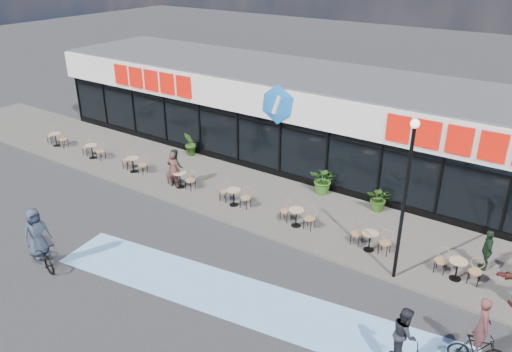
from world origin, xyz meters
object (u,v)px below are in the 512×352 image
(lamp_post, at_px, (406,190))
(potted_plant_mid, at_px, (324,180))
(bistro_set_0, at_px, (57,138))
(patron_right, at_px, (175,167))
(potted_plant_right, at_px, (379,199))
(cyclist_a, at_px, (403,345))
(pedestrian_a, at_px, (487,250))
(cyclist_b, at_px, (479,339))
(patron_left, at_px, (173,169))
(potted_plant_left, at_px, (190,144))

(lamp_post, height_order, potted_plant_mid, lamp_post)
(potted_plant_mid, bearing_deg, bistro_set_0, -168.19)
(potted_plant_mid, xyz_separation_m, patron_right, (-6.20, -3.08, 0.22))
(potted_plant_right, xyz_separation_m, patron_right, (-8.90, -2.93, 0.32))
(potted_plant_right, height_order, cyclist_a, cyclist_a)
(potted_plant_mid, distance_m, cyclist_a, 10.38)
(pedestrian_a, height_order, cyclist_a, cyclist_a)
(lamp_post, relative_size, pedestrian_a, 3.69)
(lamp_post, bearing_deg, cyclist_b, -36.92)
(patron_right, height_order, cyclist_a, cyclist_a)
(lamp_post, relative_size, patron_left, 3.25)
(potted_plant_left, relative_size, potted_plant_right, 1.21)
(patron_left, bearing_deg, potted_plant_left, -72.04)
(potted_plant_right, distance_m, patron_right, 9.38)
(potted_plant_right, height_order, patron_right, patron_right)
(potted_plant_mid, height_order, patron_left, patron_left)
(lamp_post, height_order, cyclist_b, lamp_post)
(potted_plant_left, height_order, potted_plant_right, potted_plant_left)
(potted_plant_left, distance_m, cyclist_a, 16.50)
(potted_plant_mid, height_order, patron_right, patron_right)
(patron_left, xyz_separation_m, pedestrian_a, (13.40, 1.26, -0.10))
(potted_plant_right, bearing_deg, patron_left, -159.91)
(lamp_post, bearing_deg, cyclist_a, -67.57)
(bistro_set_0, distance_m, potted_plant_left, 7.86)
(potted_plant_left, height_order, pedestrian_a, pedestrian_a)
(cyclist_a, xyz_separation_m, cyclist_b, (1.61, 1.41, -0.04))
(patron_right, bearing_deg, potted_plant_right, -142.76)
(lamp_post, distance_m, patron_left, 11.29)
(bistro_set_0, bearing_deg, cyclist_b, -8.62)
(patron_right, distance_m, cyclist_a, 13.66)
(potted_plant_mid, bearing_deg, cyclist_b, -39.49)
(potted_plant_left, xyz_separation_m, pedestrian_a, (15.25, -2.03, 0.09))
(patron_right, bearing_deg, cyclist_a, 177.45)
(potted_plant_right, relative_size, pedestrian_a, 0.73)
(cyclist_b, bearing_deg, pedestrian_a, 99.52)
(bistro_set_0, xyz_separation_m, cyclist_b, (23.24, -3.52, 0.25))
(bistro_set_0, relative_size, potted_plant_right, 1.39)
(potted_plant_right, xyz_separation_m, cyclist_b, (5.41, -6.54, 0.15))
(cyclist_b, bearing_deg, patron_right, 165.85)
(cyclist_a, bearing_deg, pedestrian_a, 82.05)
(potted_plant_mid, bearing_deg, cyclist_a, -51.24)
(potted_plant_left, bearing_deg, patron_left, -60.49)
(potted_plant_left, relative_size, pedestrian_a, 0.88)
(potted_plant_mid, bearing_deg, potted_plant_left, -179.54)
(pedestrian_a, bearing_deg, potted_plant_right, -130.25)
(cyclist_b, bearing_deg, potted_plant_right, 129.60)
(patron_left, bearing_deg, potted_plant_right, -171.45)
(lamp_post, bearing_deg, patron_right, 173.74)
(potted_plant_mid, xyz_separation_m, cyclist_b, (8.11, -6.68, 0.05))
(patron_left, relative_size, cyclist_b, 0.81)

